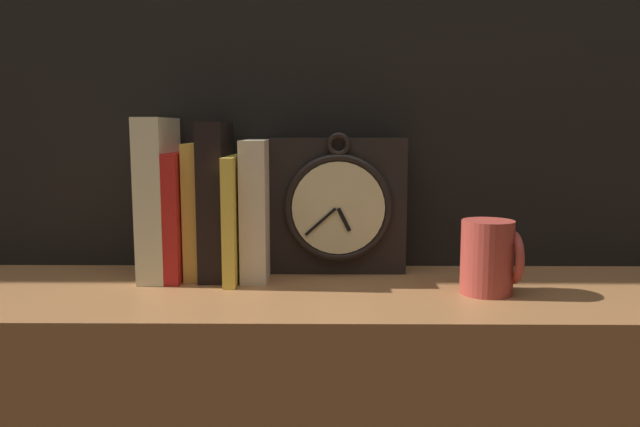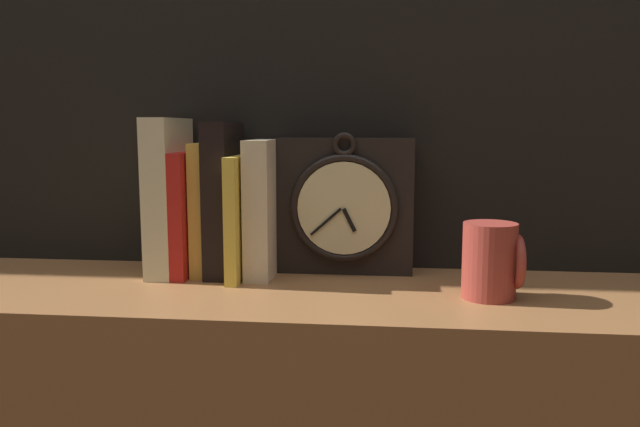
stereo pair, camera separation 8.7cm
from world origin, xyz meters
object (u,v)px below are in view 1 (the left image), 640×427
book_slot1_red (180,215)px  book_slot5_cream (257,209)px  book_slot2_yellow (196,210)px  clock (338,205)px  book_slot0_cream (159,198)px  book_slot3_black (216,200)px  book_slot4_yellow (235,218)px  mug (490,257)px

book_slot1_red → book_slot5_cream: size_ratio=0.91×
book_slot1_red → book_slot2_yellow: book_slot2_yellow is taller
book_slot5_cream → book_slot1_red: bearing=-178.6°
clock → book_slot0_cream: (-0.28, -0.04, 0.02)m
book_slot3_black → book_slot5_cream: bearing=-1.1°
book_slot4_yellow → mug: (0.37, -0.09, -0.04)m
mug → book_slot5_cream: bearing=163.2°
book_slot1_red → book_slot2_yellow: size_ratio=0.93×
book_slot1_red → clock: bearing=8.0°
book_slot5_cream → mug: book_slot5_cream is taller
book_slot2_yellow → book_slot3_black: size_ratio=0.87×
book_slot5_cream → clock: bearing=14.0°
book_slot1_red → book_slot3_black: (0.06, 0.00, 0.02)m
book_slot0_cream → book_slot3_black: (0.09, 0.00, -0.00)m
book_slot2_yellow → book_slot3_black: (0.03, -0.01, 0.02)m
book_slot1_red → mug: bearing=-12.2°
book_slot0_cream → mug: 0.50m
book_slot0_cream → book_slot2_yellow: size_ratio=1.19×
book_slot2_yellow → book_slot4_yellow: (0.06, -0.02, -0.01)m
book_slot2_yellow → book_slot3_black: bearing=-10.3°
book_slot0_cream → book_slot1_red: (0.03, 0.00, -0.03)m
book_slot3_black → mug: 0.42m
book_slot3_black → book_slot4_yellow: bearing=-22.7°
mug → book_slot2_yellow: bearing=165.9°
book_slot3_black → book_slot0_cream: bearing=-176.8°
book_slot0_cream → book_slot5_cream: bearing=1.4°
book_slot4_yellow → book_slot5_cream: 0.04m
book_slot2_yellow → book_slot4_yellow: book_slot2_yellow is taller
book_slot4_yellow → book_slot0_cream: bearing=176.2°
clock → book_slot3_black: size_ratio=0.94×
book_slot2_yellow → mug: bearing=-14.1°
clock → book_slot1_red: bearing=-172.0°
book_slot3_black → book_slot5_cream: size_ratio=1.13×
book_slot0_cream → book_slot5_cream: size_ratio=1.16×
book_slot0_cream → mug: size_ratio=2.37×
book_slot5_cream → mug: (0.33, -0.10, -0.05)m
clock → book_slot1_red: 0.25m
book_slot1_red → book_slot3_black: book_slot3_black is taller
book_slot0_cream → book_slot4_yellow: size_ratio=1.30×
book_slot2_yellow → mug: size_ratio=2.00×
book_slot2_yellow → book_slot5_cream: bearing=-4.2°
book_slot4_yellow → mug: size_ratio=1.82×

